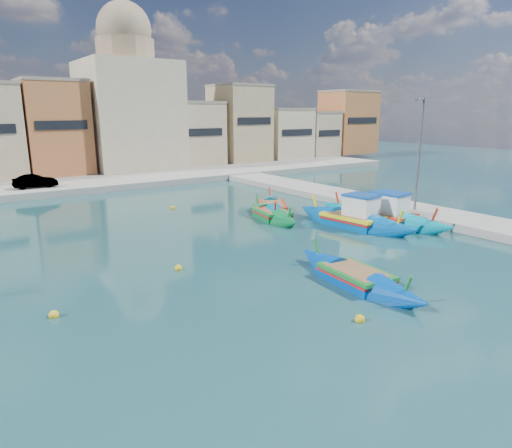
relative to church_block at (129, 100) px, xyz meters
name	(u,v)px	position (x,y,z in m)	size (l,w,h in m)	color
ground	(261,306)	(-10.00, -40.00, -8.41)	(160.00, 160.00, 0.00)	#174245
east_quay	(505,230)	(8.00, -40.00, -8.16)	(4.00, 70.00, 0.50)	gray
north_quay	(61,186)	(-10.00, -8.00, -8.11)	(80.00, 8.00, 0.60)	gray
north_townhouses	(104,131)	(-3.32, -0.64, -3.41)	(83.20, 7.87, 10.19)	tan
church_block	(129,100)	(0.00, 0.00, 0.00)	(10.00, 10.00, 19.10)	#C2B291
quay_street_lamp	(419,154)	(7.44, -34.00, -4.07)	(1.18, 0.16, 8.00)	#595B60
luzzu_turquoise_cabin	(381,217)	(4.11, -33.94, -8.01)	(3.28, 10.39, 3.28)	#008AA2
luzzu_blue_cabin	(354,220)	(1.97, -33.53, -8.01)	(3.26, 9.38, 3.25)	#0053A5
luzzu_cyan_mid	(272,209)	(0.23, -27.18, -8.16)	(5.94, 7.76, 2.37)	#006E98
luzzu_green	(272,216)	(-1.03, -28.85, -8.17)	(3.07, 7.15, 2.19)	#0A6F36
luzzu_blue_south	(356,278)	(-5.36, -40.48, -8.17)	(2.49, 7.92, 2.25)	#0044AC
mooring_buoys	(193,256)	(-9.39, -33.28, -8.33)	(23.41, 21.43, 0.36)	gold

